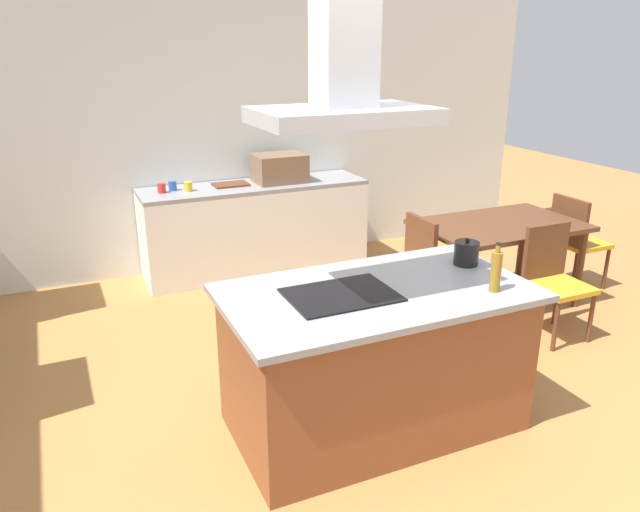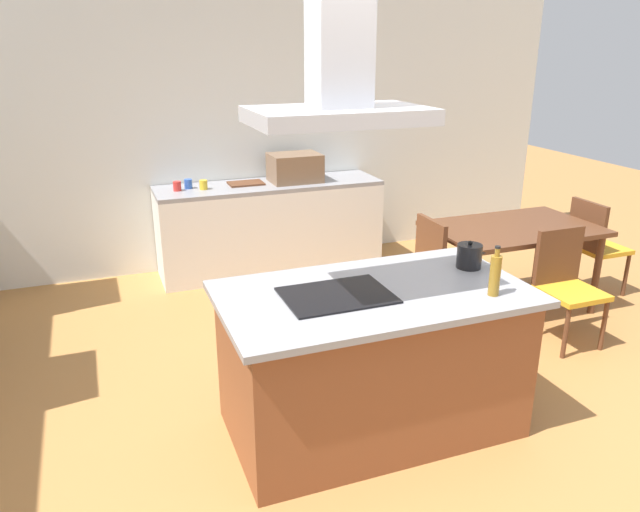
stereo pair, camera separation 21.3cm
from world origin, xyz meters
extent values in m
plane|color=#AD753D|center=(0.00, 1.50, 0.00)|extent=(16.00, 16.00, 0.00)
cube|color=silver|center=(0.00, 3.25, 1.35)|extent=(7.20, 0.10, 2.70)
cube|color=brown|center=(0.00, 0.00, 0.43)|extent=(1.68, 0.90, 0.86)
cube|color=gray|center=(0.00, 0.00, 0.88)|extent=(1.78, 1.00, 0.04)
cube|color=black|center=(-0.23, 0.00, 0.91)|extent=(0.60, 0.44, 0.01)
cylinder|color=black|center=(0.72, 0.13, 0.98)|extent=(0.16, 0.16, 0.15)
sphere|color=black|center=(0.72, 0.13, 1.06)|extent=(0.03, 0.03, 0.03)
cone|color=black|center=(0.81, 0.13, 0.98)|extent=(0.06, 0.03, 0.04)
cylinder|color=olive|center=(0.60, -0.29, 1.02)|extent=(0.06, 0.06, 0.23)
cylinder|color=olive|center=(0.60, -0.29, 1.15)|extent=(0.03, 0.03, 0.05)
cylinder|color=black|center=(0.60, -0.29, 1.18)|extent=(0.03, 0.03, 0.01)
cube|color=white|center=(0.22, 2.88, 0.43)|extent=(2.25, 0.62, 0.86)
cube|color=gray|center=(0.22, 2.88, 0.88)|extent=(2.25, 0.62, 0.04)
cube|color=brown|center=(0.49, 2.88, 1.04)|extent=(0.50, 0.38, 0.28)
cylinder|color=red|center=(-0.69, 2.89, 0.95)|extent=(0.08, 0.08, 0.09)
cylinder|color=#2D56B2|center=(-0.57, 2.95, 0.95)|extent=(0.08, 0.08, 0.09)
cylinder|color=gold|center=(-0.44, 2.86, 0.95)|extent=(0.08, 0.08, 0.09)
cube|color=#59331E|center=(-0.01, 2.93, 0.91)|extent=(0.34, 0.24, 0.02)
cube|color=#59331E|center=(1.89, 1.19, 0.73)|extent=(1.40, 0.90, 0.04)
cylinder|color=#59331E|center=(1.27, 0.82, 0.35)|extent=(0.06, 0.06, 0.71)
cylinder|color=#59331E|center=(2.51, 0.82, 0.35)|extent=(0.06, 0.06, 0.71)
cylinder|color=#59331E|center=(1.27, 1.56, 0.35)|extent=(0.06, 0.06, 0.71)
cylinder|color=#59331E|center=(2.51, 1.56, 0.35)|extent=(0.06, 0.06, 0.71)
cube|color=gold|center=(1.89, 0.44, 0.43)|extent=(0.42, 0.42, 0.04)
cube|color=#59331E|center=(1.89, 0.63, 0.67)|extent=(0.42, 0.04, 0.44)
cylinder|color=#59331E|center=(2.07, 0.26, 0.21)|extent=(0.04, 0.04, 0.41)
cylinder|color=#59331E|center=(1.71, 0.26, 0.21)|extent=(0.04, 0.04, 0.41)
cylinder|color=#59331E|center=(2.07, 0.62, 0.21)|extent=(0.04, 0.04, 0.41)
cylinder|color=#59331E|center=(1.71, 0.62, 0.21)|extent=(0.04, 0.04, 0.41)
cube|color=gold|center=(0.89, 1.19, 0.43)|extent=(0.42, 0.42, 0.04)
cube|color=#59331E|center=(1.08, 1.19, 0.67)|extent=(0.04, 0.42, 0.44)
cylinder|color=#59331E|center=(0.71, 1.01, 0.21)|extent=(0.04, 0.04, 0.41)
cylinder|color=#59331E|center=(0.71, 1.37, 0.21)|extent=(0.04, 0.04, 0.41)
cylinder|color=#59331E|center=(1.07, 1.01, 0.21)|extent=(0.04, 0.04, 0.41)
cylinder|color=#59331E|center=(1.07, 1.37, 0.21)|extent=(0.04, 0.04, 0.41)
cube|color=gold|center=(2.89, 1.19, 0.43)|extent=(0.42, 0.42, 0.04)
cube|color=#59331E|center=(2.70, 1.19, 0.67)|extent=(0.04, 0.42, 0.44)
cylinder|color=#59331E|center=(3.07, 1.37, 0.21)|extent=(0.04, 0.04, 0.41)
cylinder|color=#59331E|center=(3.07, 1.01, 0.21)|extent=(0.04, 0.04, 0.41)
cylinder|color=#59331E|center=(2.71, 1.37, 0.21)|extent=(0.04, 0.04, 0.41)
cylinder|color=#59331E|center=(2.71, 1.01, 0.21)|extent=(0.04, 0.04, 0.41)
cube|color=#ADADB2|center=(-0.23, 0.00, 1.89)|extent=(0.90, 0.55, 0.08)
cube|color=#ADADB2|center=(-0.23, 0.00, 2.28)|extent=(0.28, 0.24, 0.70)
camera|label=1|loc=(-1.63, -2.81, 2.25)|focal=34.25mm
camera|label=2|loc=(-1.43, -2.89, 2.25)|focal=34.25mm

